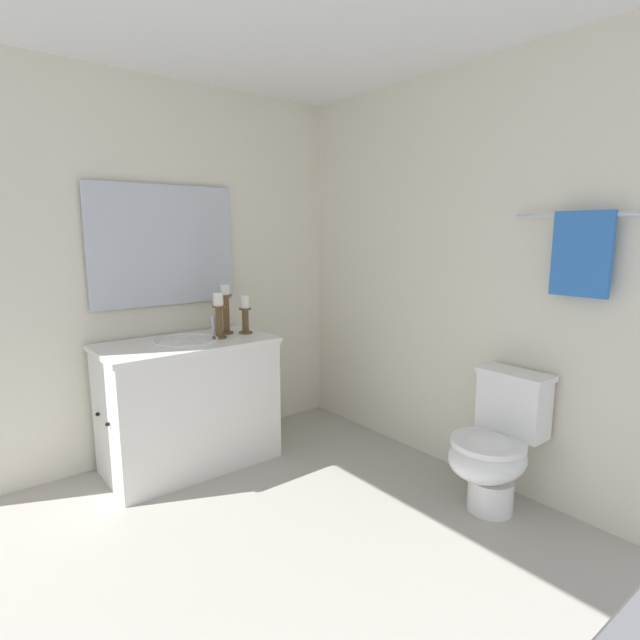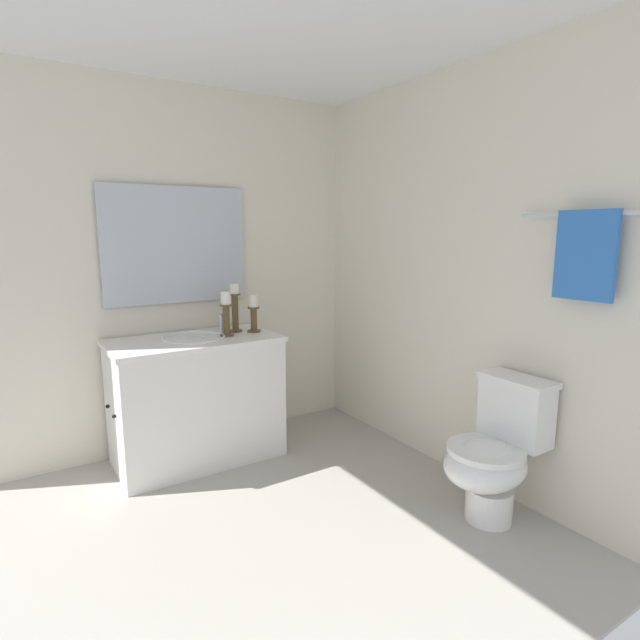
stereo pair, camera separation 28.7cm
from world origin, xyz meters
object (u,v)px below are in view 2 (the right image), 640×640
Objects in this scene: mirror at (176,245)px; towel_bar at (591,214)px; vanity_cabinet at (197,399)px; sink_basin at (194,344)px; candle_holder_mid at (226,313)px; toilet at (494,453)px; candle_holder_tall at (254,312)px; candle_holder_short at (235,306)px; towel_near_vanity at (585,255)px.

towel_bar is (2.08, 1.27, 0.17)m from mirror.
sink_basin is (0.00, 0.00, 0.37)m from vanity_cabinet.
toilet is at bearing 29.51° from candle_holder_mid.
sink_basin is 2.34m from towel_bar.
mirror reaches higher than candle_holder_tall.
vanity_cabinet is at bearing -144.76° from towel_bar.
candle_holder_mid reaches higher than sink_basin.
candle_holder_tall is at bearing 87.90° from vanity_cabinet.
candle_holder_short reaches higher than sink_basin.
sink_basin is 0.42× the size of mirror.
towel_near_vanity reaches higher than toilet.
candle_holder_short is 0.46× the size of towel_bar.
vanity_cabinet is 1.50× the size of towel_bar.
candle_holder_mid is at bearing -148.76° from towel_bar.
vanity_cabinet is 1.12× the size of mirror.
toilet is at bearing -140.17° from towel_bar.
vanity_cabinet is 2.49m from towel_bar.
towel_bar is (1.80, 1.27, 1.16)m from vanity_cabinet.
candle_holder_mid is at bearing 32.45° from mirror.
mirror is 0.68m from candle_holder_tall.
candle_holder_mid is (0.11, -0.11, -0.02)m from candle_holder_short.
towel_near_vanity reaches higher than towel_bar.
toilet is 1.82× the size of towel_near_vanity.
candle_holder_short reaches higher than candle_holder_mid.
toilet is (1.53, 1.05, -0.04)m from vanity_cabinet.
towel_bar reaches higher than sink_basin.
mirror is 3.74× the size of candle_holder_tall.
candle_holder_short reaches higher than vanity_cabinet.
towel_near_vanity is (1.86, 0.94, 0.39)m from candle_holder_short.
candle_holder_tall is 0.62× the size of towel_near_vanity.
mirror is 0.56m from candle_holder_short.
vanity_cabinet is 2.60× the size of towel_near_vanity.
candle_holder_mid is at bearing -150.49° from toilet.
candle_holder_tall is at bearing -154.91° from towel_near_vanity.
mirror is at bearing -148.56° from towel_bar.
candle_holder_tall is (0.30, 0.42, -0.45)m from mirror.
vanity_cabinet is 1.86m from toilet.
candle_holder_mid is (0.05, 0.21, 0.56)m from vanity_cabinet.
candle_holder_tall is 2.02m from towel_near_vanity.
mirror is at bearing -125.26° from candle_holder_tall.
toilet is (1.59, 0.73, -0.63)m from candle_holder_short.
mirror reaches higher than towel_near_vanity.
toilet is (1.81, 1.05, -1.04)m from mirror.
sink_basin is at bearing -92.11° from candle_holder_tall.
toilet is at bearing -142.53° from towel_near_vanity.
candle_holder_mid is at bearing -149.19° from towel_near_vanity.
toilet is 1.26m from towel_bar.
toilet is 1.04× the size of towel_bar.
vanity_cabinet is 2.40m from towel_near_vanity.
toilet is at bearing 24.74° from candle_holder_short.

